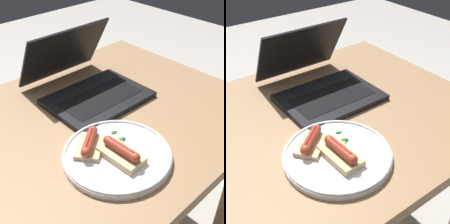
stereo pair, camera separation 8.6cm
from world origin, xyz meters
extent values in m
cube|color=#93704C|center=(0.00, 0.00, 0.69)|extent=(1.11, 0.76, 0.04)
cylinder|color=#93704C|center=(0.47, 0.30, 0.34)|extent=(0.05, 0.05, 0.68)
cube|color=black|center=(0.13, 0.07, 0.72)|extent=(0.31, 0.23, 0.02)
cube|color=black|center=(0.13, 0.05, 0.73)|extent=(0.26, 0.13, 0.00)
cube|color=black|center=(0.13, 0.24, 0.83)|extent=(0.31, 0.12, 0.19)
cube|color=#0C1433|center=(0.13, 0.23, 0.83)|extent=(0.28, 0.10, 0.17)
cylinder|color=silver|center=(-0.01, -0.17, 0.72)|extent=(0.28, 0.28, 0.01)
torus|color=silver|center=(-0.01, -0.17, 0.73)|extent=(0.28, 0.28, 0.01)
cube|color=#D6B784|center=(-0.01, -0.19, 0.74)|extent=(0.07, 0.12, 0.02)
cylinder|color=#9E3D28|center=(-0.01, -0.19, 0.76)|extent=(0.03, 0.09, 0.02)
sphere|color=#9E3D28|center=(-0.01, -0.23, 0.76)|extent=(0.02, 0.02, 0.02)
sphere|color=#9E3D28|center=(-0.02, -0.14, 0.76)|extent=(0.02, 0.02, 0.02)
cylinder|color=red|center=(-0.01, -0.19, 0.77)|extent=(0.01, 0.08, 0.01)
cube|color=#D6B784|center=(-0.05, -0.11, 0.73)|extent=(0.12, 0.11, 0.01)
cylinder|color=#9E3D28|center=(-0.05, -0.11, 0.75)|extent=(0.08, 0.07, 0.02)
sphere|color=#9E3D28|center=(-0.01, -0.08, 0.75)|extent=(0.02, 0.02, 0.02)
sphere|color=#9E3D28|center=(-0.08, -0.13, 0.75)|extent=(0.02, 0.02, 0.02)
cylinder|color=red|center=(-0.05, -0.11, 0.77)|extent=(0.06, 0.05, 0.01)
ellipsoid|color=#2D662D|center=(0.04, -0.14, 0.73)|extent=(0.02, 0.02, 0.01)
ellipsoid|color=#2D662D|center=(0.04, -0.10, 0.73)|extent=(0.02, 0.02, 0.00)
ellipsoid|color=#4C8E3D|center=(0.02, -0.12, 0.73)|extent=(0.02, 0.02, 0.01)
ellipsoid|color=#709E4C|center=(0.02, -0.15, 0.73)|extent=(0.03, 0.02, 0.01)
ellipsoid|color=#4C8E3D|center=(0.01, -0.15, 0.73)|extent=(0.02, 0.03, 0.01)
ellipsoid|color=#387A33|center=(0.02, -0.12, 0.73)|extent=(0.02, 0.02, 0.01)
camera|label=1|loc=(-0.42, -0.59, 1.26)|focal=50.00mm
camera|label=2|loc=(-0.36, -0.64, 1.26)|focal=50.00mm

